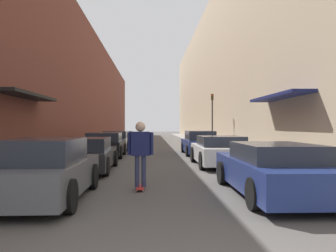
{
  "coord_description": "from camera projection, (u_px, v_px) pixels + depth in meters",
  "views": [
    {
      "loc": [
        -0.16,
        -2.09,
        1.68
      ],
      "look_at": [
        0.55,
        11.89,
        1.68
      ],
      "focal_mm": 35.0,
      "sensor_mm": 36.0,
      "label": 1
    }
  ],
  "objects": [
    {
      "name": "parked_car_right_0",
      "position": [
        272.0,
        169.0,
        7.99
      ],
      "size": [
        2.01,
        4.79,
        1.26
      ],
      "color": "navy",
      "rests_on": "ground"
    },
    {
      "name": "building_row_right",
      "position": [
        225.0,
        75.0,
        34.46
      ],
      "size": [
        4.9,
        64.05,
        14.12
      ],
      "color": "tan",
      "rests_on": "ground"
    },
    {
      "name": "parked_car_right_1",
      "position": [
        219.0,
        151.0,
        13.89
      ],
      "size": [
        2.09,
        4.46,
        1.26
      ],
      "color": "silver",
      "rests_on": "ground"
    },
    {
      "name": "parked_car_left_4",
      "position": [
        122.0,
        139.0,
        27.91
      ],
      "size": [
        2.08,
        4.05,
        1.25
      ],
      "color": "#B7B7BC",
      "rests_on": "ground"
    },
    {
      "name": "parked_car_left_3",
      "position": [
        116.0,
        141.0,
        22.97
      ],
      "size": [
        1.9,
        4.03,
        1.32
      ],
      "color": "silver",
      "rests_on": "ground"
    },
    {
      "name": "parked_car_left_0",
      "position": [
        45.0,
        171.0,
        7.4
      ],
      "size": [
        1.89,
        4.02,
        1.4
      ],
      "color": "#515459",
      "rests_on": "ground"
    },
    {
      "name": "skateboarder",
      "position": [
        140.0,
        148.0,
        8.66
      ],
      "size": [
        0.69,
        0.78,
        1.8
      ],
      "color": "#B2231E",
      "rests_on": "ground"
    },
    {
      "name": "curb_strip_left",
      "position": [
        108.0,
        142.0,
        33.85
      ],
      "size": [
        1.8,
        64.05,
        0.12
      ],
      "color": "gray",
      "rests_on": "ground"
    },
    {
      "name": "parked_car_left_1",
      "position": [
        86.0,
        155.0,
        12.22
      ],
      "size": [
        2.07,
        4.42,
        1.25
      ],
      "color": "#232326",
      "rests_on": "ground"
    },
    {
      "name": "traffic_light",
      "position": [
        212.0,
        115.0,
        23.81
      ],
      "size": [
        0.16,
        0.22,
        3.9
      ],
      "color": "#2D2D2D",
      "rests_on": "curb_strip_right"
    },
    {
      "name": "parked_car_left_2",
      "position": [
        105.0,
        145.0,
        17.81
      ],
      "size": [
        2.07,
        4.01,
        1.32
      ],
      "color": "black",
      "rests_on": "ground"
    },
    {
      "name": "building_row_left",
      "position": [
        80.0,
        91.0,
        33.7
      ],
      "size": [
        4.9,
        64.05,
        10.66
      ],
      "color": "brown",
      "rests_on": "ground"
    },
    {
      "name": "ground",
      "position": [
        153.0,
        146.0,
        27.69
      ],
      "size": [
        140.92,
        140.92,
        0.0
      ],
      "primitive_type": "plane",
      "color": "#4C4947"
    },
    {
      "name": "curb_strip_right",
      "position": [
        197.0,
        141.0,
        34.31
      ],
      "size": [
        1.8,
        64.05,
        0.12
      ],
      "color": "gray",
      "rests_on": "ground"
    },
    {
      "name": "parked_car_right_2",
      "position": [
        199.0,
        143.0,
        19.38
      ],
      "size": [
        1.88,
        4.42,
        1.4
      ],
      "color": "navy",
      "rests_on": "ground"
    }
  ]
}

